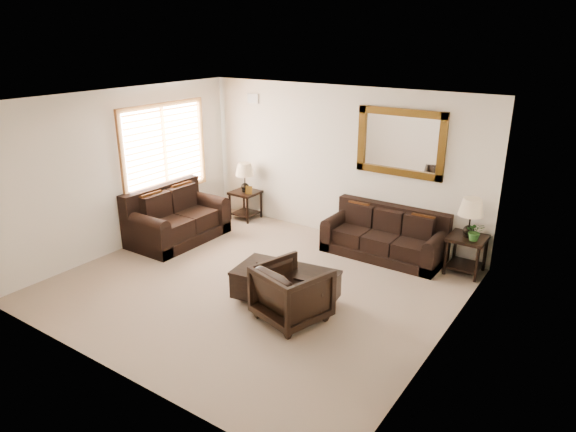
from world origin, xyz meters
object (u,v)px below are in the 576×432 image
Objects in this scene: loveseat at (175,221)px; end_table_right at (469,225)px; sofa at (385,238)px; coffee_table at (285,283)px; end_table_left at (245,183)px; armchair at (292,290)px.

loveseat is 1.41× the size of end_table_right.
end_table_right reaches higher than sofa.
end_table_right is 2.98m from coffee_table.
end_table_left is 4.36m from end_table_right.
sofa is 3.08m from end_table_left.
armchair is at bearing -52.92° from coffee_table.
armchair reaches higher than coffee_table.
end_table_left is at bearing 129.20° from coffee_table.
coffee_table is at bearing -105.14° from loveseat.
end_table_right reaches higher than armchair.
sofa is at bearing -66.63° from loveseat.
sofa is 1.40m from end_table_right.
loveseat is at bearing -2.73° from armchair.
end_table_right is (1.31, 0.08, 0.50)m from sofa.
end_table_right is 1.45× the size of armchair.
sofa is at bearing -77.03° from armchair.
end_table_left is 3.54m from coffee_table.
end_table_right is (4.72, 1.55, 0.44)m from loveseat.
armchair is (0.32, -0.31, 0.12)m from coffee_table.
loveseat is 4.99m from end_table_right.
loveseat is at bearing -156.63° from sofa.
armchair reaches higher than sofa.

